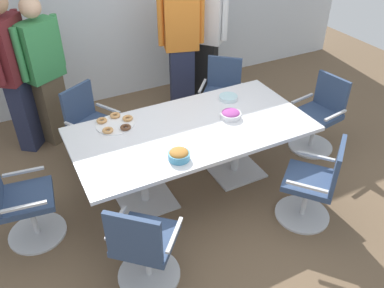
% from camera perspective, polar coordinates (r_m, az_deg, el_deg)
% --- Properties ---
extents(ground_plane, '(10.00, 10.00, 0.01)m').
position_cam_1_polar(ground_plane, '(4.46, -0.00, -5.82)').
color(ground_plane, brown).
extents(back_wall, '(8.00, 0.10, 2.80)m').
position_cam_1_polar(back_wall, '(5.81, -11.47, 19.39)').
color(back_wall, silver).
rests_on(back_wall, ground).
extents(conference_table, '(2.40, 1.20, 0.75)m').
position_cam_1_polar(conference_table, '(4.08, -0.00, 0.86)').
color(conference_table, silver).
rests_on(conference_table, ground).
extents(office_chair_0, '(0.74, 0.74, 0.91)m').
position_cam_1_polar(office_chair_0, '(4.76, -14.10, 2.07)').
color(office_chair_0, silver).
rests_on(office_chair_0, ground).
extents(office_chair_1, '(0.60, 0.60, 0.91)m').
position_cam_1_polar(office_chair_1, '(3.95, -23.08, -7.90)').
color(office_chair_1, silver).
rests_on(office_chair_1, ground).
extents(office_chair_2, '(0.76, 0.76, 0.91)m').
position_cam_1_polar(office_chair_2, '(3.32, -6.88, -14.58)').
color(office_chair_2, silver).
rests_on(office_chair_2, ground).
extents(office_chair_3, '(0.76, 0.76, 0.91)m').
position_cam_1_polar(office_chair_3, '(4.00, 17.01, -5.78)').
color(office_chair_3, silver).
rests_on(office_chair_3, ground).
extents(office_chair_4, '(0.62, 0.62, 0.91)m').
position_cam_1_polar(office_chair_4, '(5.06, 17.60, 3.58)').
color(office_chair_4, silver).
rests_on(office_chair_4, ground).
extents(office_chair_5, '(0.76, 0.76, 0.91)m').
position_cam_1_polar(office_chair_5, '(5.27, 4.21, 6.55)').
color(office_chair_5, silver).
rests_on(office_chair_5, ground).
extents(person_standing_0, '(0.44, 0.54, 1.89)m').
position_cam_1_polar(person_standing_0, '(4.98, -23.93, 9.38)').
color(person_standing_0, '#232842').
rests_on(person_standing_0, ground).
extents(person_standing_1, '(0.57, 0.41, 1.79)m').
position_cam_1_polar(person_standing_1, '(5.02, -20.24, 9.70)').
color(person_standing_1, brown).
rests_on(person_standing_1, ground).
extents(person_standing_2, '(0.61, 0.33, 1.87)m').
position_cam_1_polar(person_standing_2, '(5.43, -1.52, 14.32)').
color(person_standing_2, '#232842').
rests_on(person_standing_2, ground).
extents(person_standing_3, '(0.47, 0.51, 1.83)m').
position_cam_1_polar(person_standing_3, '(5.73, 1.98, 15.16)').
color(person_standing_3, black).
rests_on(person_standing_3, ground).
extents(snack_bowl_candy_mix, '(0.22, 0.22, 0.08)m').
position_cam_1_polar(snack_bowl_candy_mix, '(4.18, 5.53, 4.26)').
color(snack_bowl_candy_mix, white).
rests_on(snack_bowl_candy_mix, conference_table).
extents(snack_bowl_pretzels, '(0.20, 0.20, 0.10)m').
position_cam_1_polar(snack_bowl_pretzels, '(3.56, -1.88, -1.52)').
color(snack_bowl_pretzels, '#4C9EC6').
rests_on(snack_bowl_pretzels, conference_table).
extents(donut_platter, '(0.39, 0.39, 0.04)m').
position_cam_1_polar(donut_platter, '(4.12, -10.87, 2.90)').
color(donut_platter, white).
rests_on(donut_platter, conference_table).
extents(plate_stack, '(0.20, 0.20, 0.05)m').
position_cam_1_polar(plate_stack, '(4.51, 5.20, 6.59)').
color(plate_stack, white).
rests_on(plate_stack, conference_table).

